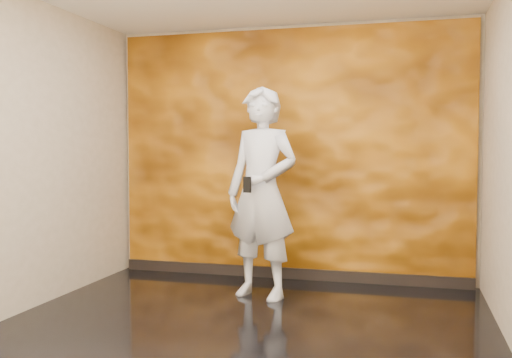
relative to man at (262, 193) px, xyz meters
name	(u,v)px	position (x,y,z in m)	size (l,w,h in m)	color
room	(238,154)	(0.09, -1.09, 0.38)	(4.02, 4.02, 2.81)	black
feature_wall	(290,154)	(0.09, 0.87, 0.36)	(3.90, 0.06, 2.75)	orange
baseboard	(289,273)	(0.09, 0.83, -0.96)	(3.90, 0.04, 0.12)	black
man	(262,193)	(0.00, 0.00, 0.00)	(0.74, 0.49, 2.04)	#A8ADBA
phone	(247,185)	(-0.06, -0.30, 0.09)	(0.08, 0.02, 0.15)	black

